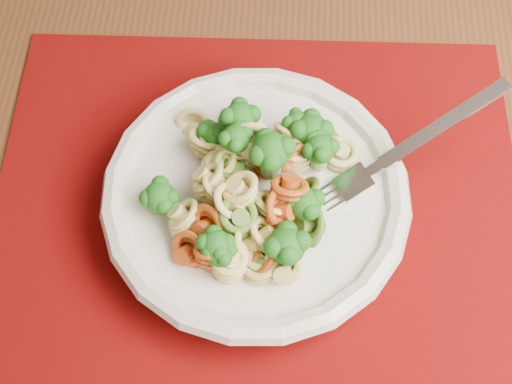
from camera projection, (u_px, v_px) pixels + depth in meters
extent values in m
cube|color=#562B18|center=(228.00, 159.00, 0.63)|extent=(1.55, 1.17, 0.04)
cube|color=#650604|center=(258.00, 200.00, 0.58)|extent=(0.48, 0.41, 0.00)
cylinder|color=beige|center=(256.00, 213.00, 0.57)|extent=(0.10, 0.10, 0.01)
cylinder|color=beige|center=(256.00, 202.00, 0.55)|extent=(0.22, 0.22, 0.03)
torus|color=beige|center=(256.00, 194.00, 0.54)|extent=(0.24, 0.24, 0.02)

